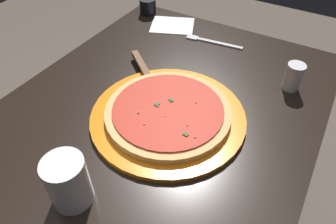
% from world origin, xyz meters
% --- Properties ---
extents(restaurant_table, '(1.05, 0.74, 0.75)m').
position_xyz_m(restaurant_table, '(0.00, 0.00, 0.60)').
color(restaurant_table, black).
rests_on(restaurant_table, ground_plane).
extents(serving_plate, '(0.37, 0.37, 0.01)m').
position_xyz_m(serving_plate, '(0.03, -0.04, 0.76)').
color(serving_plate, orange).
rests_on(serving_plate, restaurant_table).
extents(pizza, '(0.30, 0.30, 0.02)m').
position_xyz_m(pizza, '(0.03, -0.04, 0.77)').
color(pizza, '#DBB26B').
rests_on(pizza, serving_plate).
extents(pizza_server, '(0.17, 0.20, 0.01)m').
position_xyz_m(pizza_server, '(0.13, 0.10, 0.77)').
color(pizza_server, silver).
rests_on(pizza_server, serving_plate).
extents(cup_tall_drink, '(0.08, 0.08, 0.11)m').
position_xyz_m(cup_tall_drink, '(-0.25, 0.01, 0.80)').
color(cup_tall_drink, silver).
rests_on(cup_tall_drink, restaurant_table).
extents(cup_small_sauce, '(0.06, 0.06, 0.05)m').
position_xyz_m(cup_small_sauce, '(0.47, 0.31, 0.78)').
color(cup_small_sauce, black).
rests_on(cup_small_sauce, restaurant_table).
extents(napkin_folded_right, '(0.17, 0.18, 0.00)m').
position_xyz_m(napkin_folded_right, '(0.43, 0.18, 0.75)').
color(napkin_folded_right, white).
rests_on(napkin_folded_right, restaurant_table).
extents(fork, '(0.04, 0.19, 0.00)m').
position_xyz_m(fork, '(0.40, 0.02, 0.75)').
color(fork, silver).
rests_on(fork, restaurant_table).
extents(parmesan_shaker, '(0.05, 0.05, 0.07)m').
position_xyz_m(parmesan_shaker, '(0.29, -0.26, 0.79)').
color(parmesan_shaker, silver).
rests_on(parmesan_shaker, restaurant_table).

